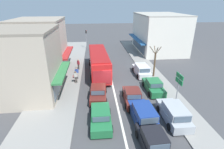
{
  "coord_description": "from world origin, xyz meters",
  "views": [
    {
      "loc": [
        -2.09,
        -18.27,
        10.06
      ],
      "look_at": [
        -0.01,
        2.67,
        1.2
      ],
      "focal_mm": 28.0,
      "sensor_mm": 36.0,
      "label": 1
    }
  ],
  "objects": [
    {
      "name": "kerb_right",
      "position": [
        6.2,
        6.0,
        0.06
      ],
      "size": [
        2.8,
        44.0,
        0.12
      ],
      "primitive_type": "cube",
      "color": "gray",
      "rests_on": "ground"
    },
    {
      "name": "lane_centre_line",
      "position": [
        0.0,
        4.0,
        0.0
      ],
      "size": [
        0.2,
        28.0,
        0.01
      ],
      "primitive_type": "cube",
      "color": "silver",
      "rests_on": "ground"
    },
    {
      "name": "sedan_behind_bus_near",
      "position": [
        1.69,
        -2.32,
        0.66
      ],
      "size": [
        2.04,
        4.27,
        1.47
      ],
      "color": "#561E19",
      "rests_on": "ground"
    },
    {
      "name": "pedestrian_browsing_midblock",
      "position": [
        -4.77,
        7.8,
        1.07
      ],
      "size": [
        0.42,
        0.44,
        1.63
      ],
      "color": "#4C4742",
      "rests_on": "sidewalk_left"
    },
    {
      "name": "street_tree_right",
      "position": [
        6.1,
        4.07,
        2.16
      ],
      "size": [
        1.69,
        1.57,
        4.53
      ],
      "color": "brown",
      "rests_on": "ground"
    },
    {
      "name": "pedestrian_far_walker",
      "position": [
        -4.72,
        4.14,
        1.07
      ],
      "size": [
        0.6,
        0.51,
        1.63
      ],
      "color": "#333338",
      "rests_on": "sidewalk_left"
    },
    {
      "name": "ground_plane",
      "position": [
        0.0,
        0.0,
        0.0
      ],
      "size": [
        140.0,
        140.0,
        0.0
      ],
      "primitive_type": "plane",
      "color": "#3F3F42"
    },
    {
      "name": "parked_wagon_kerb_third",
      "position": [
        4.57,
        5.01,
        0.75
      ],
      "size": [
        2.02,
        4.54,
        1.58
      ],
      "color": "silver",
      "rests_on": "ground"
    },
    {
      "name": "building_right_far",
      "position": [
        11.48,
        18.13,
        3.85
      ],
      "size": [
        9.61,
        12.7,
        7.72
      ],
      "color": "silver",
      "rests_on": "ground"
    },
    {
      "name": "city_bus",
      "position": [
        -1.63,
        6.46,
        1.88
      ],
      "size": [
        3.1,
        10.96,
        3.23
      ],
      "color": "red",
      "rests_on": "ground"
    },
    {
      "name": "pedestrian_with_handbag_near",
      "position": [
        -4.74,
        2.85,
        1.07
      ],
      "size": [
        0.65,
        0.25,
        1.63
      ],
      "color": "#4C4742",
      "rests_on": "sidewalk_left"
    },
    {
      "name": "shopfront_mid_block",
      "position": [
        -10.18,
        8.53,
        3.88
      ],
      "size": [
        7.71,
        8.03,
        7.76
      ],
      "color": "beige",
      "rests_on": "ground"
    },
    {
      "name": "sidewalk_left",
      "position": [
        -6.8,
        6.0,
        0.07
      ],
      "size": [
        5.2,
        44.0,
        0.14
      ],
      "primitive_type": "cube",
      "color": "gray",
      "rests_on": "ground"
    },
    {
      "name": "sedan_behind_bus_mid",
      "position": [
        -1.93,
        -1.11,
        0.66
      ],
      "size": [
        2.05,
        4.28,
        1.47
      ],
      "color": "#561E19",
      "rests_on": "ground"
    },
    {
      "name": "sedan_adjacent_lane_lead",
      "position": [
        -1.82,
        -5.56,
        0.66
      ],
      "size": [
        1.92,
        4.21,
        1.47
      ],
      "color": "#1E6638",
      "rests_on": "ground"
    },
    {
      "name": "directional_road_sign",
      "position": [
        6.05,
        -3.37,
        2.7
      ],
      "size": [
        0.1,
        1.4,
        3.6
      ],
      "color": "gray",
      "rests_on": "ground"
    },
    {
      "name": "shopfront_corner_near",
      "position": [
        -10.18,
        0.49,
        3.77
      ],
      "size": [
        8.69,
        7.26,
        7.56
      ],
      "color": "#B2A38E",
      "rests_on": "ground"
    },
    {
      "name": "parked_sedan_kerb_second",
      "position": [
        4.72,
        -0.11,
        0.66
      ],
      "size": [
        1.91,
        4.2,
        1.47
      ],
      "color": "#1E6638",
      "rests_on": "ground"
    },
    {
      "name": "traffic_light_downstreet",
      "position": [
        -3.95,
        21.11,
        2.85
      ],
      "size": [
        0.33,
        0.24,
        4.2
      ],
      "color": "gray",
      "rests_on": "ground"
    },
    {
      "name": "wagon_adjacent_lane_trail",
      "position": [
        1.96,
        -5.69,
        0.75
      ],
      "size": [
        2.09,
        4.58,
        1.58
      ],
      "color": "navy",
      "rests_on": "ground"
    },
    {
      "name": "parked_wagon_kerb_front",
      "position": [
        4.75,
        -5.77,
        0.75
      ],
      "size": [
        1.97,
        4.52,
        1.58
      ],
      "color": "#9EA3A8",
      "rests_on": "ground"
    },
    {
      "name": "hatchback_queue_gap_filler",
      "position": [
        1.84,
        -8.8,
        0.71
      ],
      "size": [
        1.92,
        3.76,
        1.54
      ],
      "color": "black",
      "rests_on": "ground"
    }
  ]
}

